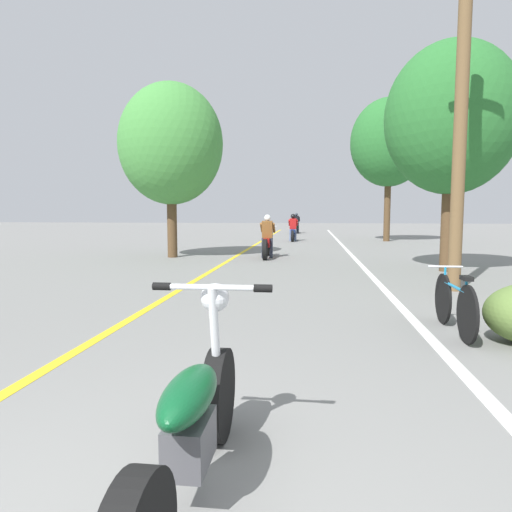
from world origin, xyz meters
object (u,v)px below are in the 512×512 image
motorcycle_rider_mid (293,231)px  roadside_tree_left (171,145)px  bicycle_parked (454,304)px  motorcycle_foreground (192,426)px  roadside_tree_right_near (452,119)px  motorcycle_rider_far (296,226)px  motorcycle_rider_lead (267,242)px  roadside_tree_right_far (389,143)px  utility_pole (461,118)px

motorcycle_rider_mid → roadside_tree_left: bearing=-112.1°
bicycle_parked → motorcycle_foreground: bearing=-123.1°
roadside_tree_right_near → motorcycle_rider_far: 21.03m
motorcycle_rider_lead → motorcycle_rider_mid: bearing=86.7°
motorcycle_rider_lead → motorcycle_rider_far: (0.40, 17.45, 0.00)m
roadside_tree_left → motorcycle_rider_lead: bearing=3.7°
roadside_tree_left → motorcycle_rider_far: size_ratio=2.60×
roadside_tree_left → motorcycle_foreground: (3.95, -12.44, -3.26)m
roadside_tree_right_far → bicycle_parked: roadside_tree_right_far is taller
roadside_tree_right_far → utility_pole: bearing=-94.3°
bicycle_parked → motorcycle_rider_lead: bearing=109.5°
utility_pole → motorcycle_rider_mid: (-3.63, 14.56, -2.69)m
utility_pole → motorcycle_rider_far: 23.72m
roadside_tree_right_near → bicycle_parked: roadside_tree_right_near is taller
motorcycle_foreground → bicycle_parked: motorcycle_foreground is taller
motorcycle_rider_mid → motorcycle_rider_far: (-0.10, 8.71, -0.00)m
bicycle_parked → roadside_tree_right_far: bearing=83.4°
roadside_tree_left → motorcycle_rider_lead: 4.44m
motorcycle_foreground → motorcycle_rider_far: bearing=90.8°
utility_pole → roadside_tree_right_far: bearing=85.7°
motorcycle_foreground → motorcycle_rider_lead: bearing=93.7°
motorcycle_rider_mid → bicycle_parked: 17.94m
utility_pole → motorcycle_rider_lead: 7.63m
motorcycle_rider_lead → motorcycle_rider_far: 17.46m
roadside_tree_left → bicycle_parked: 11.32m
roadside_tree_right_near → motorcycle_rider_mid: roadside_tree_right_near is taller
roadside_tree_right_far → motorcycle_rider_lead: roadside_tree_right_far is taller
motorcycle_foreground → motorcycle_rider_lead: motorcycle_rider_lead is taller
motorcycle_foreground → motorcycle_rider_mid: bearing=90.8°
utility_pole → roadside_tree_right_far: size_ratio=0.87×
roadside_tree_right_near → bicycle_parked: 7.22m
roadside_tree_left → roadside_tree_right_far: bearing=48.0°
motorcycle_foreground → motorcycle_rider_mid: (-0.31, 21.38, 0.12)m
utility_pole → roadside_tree_right_near: utility_pole is taller
roadside_tree_left → roadside_tree_right_near: bearing=-18.4°
utility_pole → motorcycle_rider_far: bearing=99.1°
roadside_tree_right_far → motorcycle_rider_mid: size_ratio=3.70×
roadside_tree_left → bicycle_parked: (6.32, -8.80, -3.31)m
roadside_tree_left → motorcycle_rider_mid: roadside_tree_left is taller
roadside_tree_right_far → roadside_tree_left: roadside_tree_right_far is taller
roadside_tree_left → motorcycle_foreground: size_ratio=2.75×
motorcycle_foreground → motorcycle_rider_far: (-0.41, 30.09, 0.12)m
motorcycle_rider_lead → motorcycle_rider_far: bearing=88.7°
motorcycle_rider_far → bicycle_parked: bearing=-84.0°
motorcycle_rider_mid → roadside_tree_right_near: bearing=-69.6°
roadside_tree_right_near → roadside_tree_left: (-7.95, 2.65, -0.10)m
utility_pole → motorcycle_rider_lead: (-4.13, 5.82, -2.70)m
roadside_tree_right_near → motorcycle_foreground: roadside_tree_right_near is taller
roadside_tree_right_near → motorcycle_rider_mid: 12.79m
motorcycle_rider_far → motorcycle_rider_lead: bearing=-91.3°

